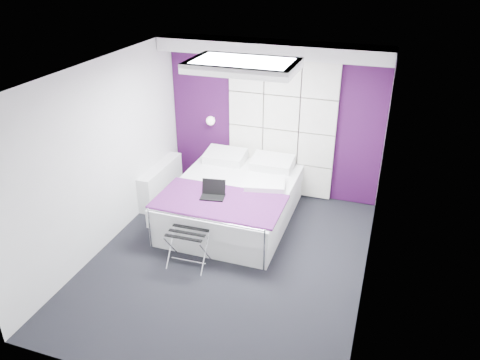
{
  "coord_description": "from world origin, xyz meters",
  "views": [
    {
      "loc": [
        1.85,
        -4.93,
        3.88
      ],
      "look_at": [
        0.05,
        0.35,
        1.07
      ],
      "focal_mm": 35.0,
      "sensor_mm": 36.0,
      "label": 1
    }
  ],
  "objects_px": {
    "nightstand": "(226,158)",
    "luggage_rack": "(188,248)",
    "wall_lamp": "(211,120)",
    "laptop": "(214,192)",
    "bed": "(233,200)",
    "radiator": "(161,182)"
  },
  "relations": [
    {
      "from": "radiator",
      "to": "nightstand",
      "type": "relative_size",
      "value": 2.58
    },
    {
      "from": "nightstand",
      "to": "bed",
      "type": "bearing_deg",
      "value": -64.04
    },
    {
      "from": "wall_lamp",
      "to": "luggage_rack",
      "type": "xyz_separation_m",
      "value": [
        0.57,
        -2.33,
        -0.97
      ]
    },
    {
      "from": "wall_lamp",
      "to": "laptop",
      "type": "relative_size",
      "value": 0.44
    },
    {
      "from": "laptop",
      "to": "nightstand",
      "type": "bearing_deg",
      "value": 94.43
    },
    {
      "from": "laptop",
      "to": "radiator",
      "type": "bearing_deg",
      "value": 140.69
    },
    {
      "from": "radiator",
      "to": "bed",
      "type": "bearing_deg",
      "value": -10.72
    },
    {
      "from": "wall_lamp",
      "to": "nightstand",
      "type": "xyz_separation_m",
      "value": [
        0.26,
        -0.04,
        -0.65
      ]
    },
    {
      "from": "bed",
      "to": "nightstand",
      "type": "xyz_separation_m",
      "value": [
        -0.48,
        0.98,
        0.24
      ]
    },
    {
      "from": "wall_lamp",
      "to": "bed",
      "type": "height_order",
      "value": "wall_lamp"
    },
    {
      "from": "bed",
      "to": "nightstand",
      "type": "distance_m",
      "value": 1.12
    },
    {
      "from": "wall_lamp",
      "to": "nightstand",
      "type": "distance_m",
      "value": 0.7
    },
    {
      "from": "wall_lamp",
      "to": "radiator",
      "type": "distance_m",
      "value": 1.35
    },
    {
      "from": "wall_lamp",
      "to": "radiator",
      "type": "bearing_deg",
      "value": -130.1
    },
    {
      "from": "nightstand",
      "to": "luggage_rack",
      "type": "xyz_separation_m",
      "value": [
        0.31,
        -2.29,
        -0.31
      ]
    },
    {
      "from": "wall_lamp",
      "to": "bed",
      "type": "bearing_deg",
      "value": -54.0
    },
    {
      "from": "nightstand",
      "to": "luggage_rack",
      "type": "distance_m",
      "value": 2.33
    },
    {
      "from": "wall_lamp",
      "to": "luggage_rack",
      "type": "distance_m",
      "value": 2.58
    },
    {
      "from": "radiator",
      "to": "laptop",
      "type": "distance_m",
      "value": 1.5
    },
    {
      "from": "radiator",
      "to": "laptop",
      "type": "height_order",
      "value": "laptop"
    },
    {
      "from": "bed",
      "to": "luggage_rack",
      "type": "distance_m",
      "value": 1.32
    },
    {
      "from": "bed",
      "to": "luggage_rack",
      "type": "relative_size",
      "value": 4.29
    }
  ]
}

